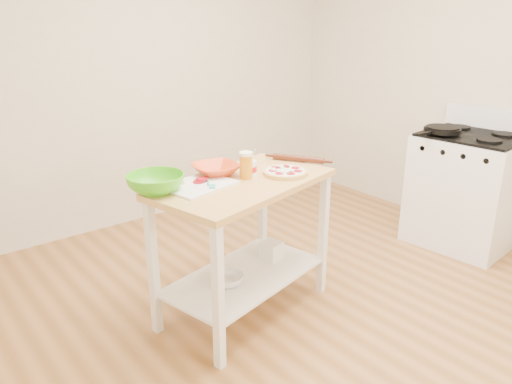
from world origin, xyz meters
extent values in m
cube|color=#A3703C|center=(0.00, 0.00, -0.01)|extent=(4.00, 4.50, 0.02)
cube|color=beige|center=(0.00, 2.26, 1.35)|extent=(4.00, 0.02, 2.70)
cube|color=beige|center=(2.01, 0.00, 1.35)|extent=(0.02, 4.50, 2.70)
cube|color=tan|center=(-0.40, 0.38, 0.88)|extent=(1.23, 0.84, 0.04)
cube|color=white|center=(-0.40, 0.38, 0.25)|extent=(1.14, 0.76, 0.02)
cube|color=white|center=(-0.86, 0.02, 0.43)|extent=(0.06, 0.06, 0.86)
cube|color=white|center=(-0.97, 0.53, 0.43)|extent=(0.06, 0.06, 0.86)
cube|color=white|center=(0.16, 0.24, 0.43)|extent=(0.06, 0.06, 0.86)
cube|color=white|center=(0.05, 0.75, 0.43)|extent=(0.06, 0.06, 0.86)
cube|color=white|center=(1.66, 0.06, 0.46)|extent=(0.72, 0.83, 0.92)
cube|color=black|center=(1.66, 0.06, 0.93)|extent=(0.68, 0.78, 0.02)
cube|color=white|center=(1.97, 0.09, 1.02)|extent=(0.10, 0.77, 0.18)
cylinder|color=black|center=(1.48, 0.23, 0.98)|extent=(0.29, 0.29, 0.03)
cube|color=black|center=(1.26, 0.25, 0.98)|extent=(0.18, 0.04, 0.02)
cylinder|color=#E6BE62|center=(-0.12, 0.32, 0.91)|extent=(0.28, 0.28, 0.02)
cylinder|color=#E6BE62|center=(-0.12, 0.32, 0.92)|extent=(0.28, 0.28, 0.01)
cylinder|color=white|center=(-0.12, 0.32, 0.92)|extent=(0.25, 0.25, 0.01)
cylinder|color=#A3101D|center=(-0.07, 0.38, 0.93)|extent=(0.05, 0.05, 0.01)
cylinder|color=#A3101D|center=(-0.13, 0.40, 0.93)|extent=(0.05, 0.05, 0.01)
cylinder|color=#A3101D|center=(-0.19, 0.36, 0.93)|extent=(0.05, 0.05, 0.01)
cylinder|color=#A3101D|center=(-0.20, 0.29, 0.93)|extent=(0.05, 0.05, 0.01)
cylinder|color=#A3101D|center=(-0.15, 0.24, 0.93)|extent=(0.05, 0.05, 0.01)
cylinder|color=#A3101D|center=(-0.08, 0.25, 0.93)|extent=(0.05, 0.05, 0.01)
cylinder|color=#A3101D|center=(-0.04, 0.31, 0.93)|extent=(0.05, 0.05, 0.01)
sphere|color=white|center=(-0.10, 0.38, 0.93)|extent=(0.03, 0.03, 0.03)
sphere|color=white|center=(-0.18, 0.36, 0.93)|extent=(0.03, 0.03, 0.03)
sphere|color=white|center=(-0.17, 0.28, 0.93)|extent=(0.03, 0.03, 0.03)
plane|color=#11530E|center=(-0.07, 0.35, 0.93)|extent=(0.03, 0.03, 0.00)
plane|color=#11530E|center=(-0.12, 0.37, 0.93)|extent=(0.02, 0.02, 0.00)
plane|color=#11530E|center=(-0.19, 0.36, 0.93)|extent=(0.03, 0.03, 0.00)
plane|color=#11530E|center=(-0.16, 0.30, 0.93)|extent=(0.03, 0.03, 0.00)
plane|color=#11530E|center=(-0.12, 0.27, 0.93)|extent=(0.02, 0.02, 0.00)
cube|color=white|center=(-0.67, 0.47, 0.91)|extent=(0.45, 0.37, 0.01)
cube|color=#F4EACC|center=(-0.80, 0.52, 0.92)|extent=(0.03, 0.03, 0.02)
cube|color=#F4EACC|center=(-0.76, 0.52, 0.92)|extent=(0.03, 0.03, 0.02)
cube|color=#F4EACC|center=(-0.73, 0.53, 0.92)|extent=(0.03, 0.03, 0.02)
cube|color=#F4EACC|center=(-0.80, 0.55, 0.92)|extent=(0.03, 0.03, 0.02)
cube|color=#F4EACC|center=(-0.77, 0.56, 0.92)|extent=(0.03, 0.03, 0.02)
cube|color=#F4EACC|center=(-0.74, 0.57, 0.92)|extent=(0.03, 0.03, 0.02)
cylinder|color=#A3101D|center=(-0.65, 0.50, 0.92)|extent=(0.07, 0.07, 0.01)
cylinder|color=#A3101D|center=(-0.64, 0.50, 0.92)|extent=(0.07, 0.07, 0.01)
cylinder|color=#A3101D|center=(-0.62, 0.50, 0.93)|extent=(0.07, 0.07, 0.01)
cube|color=#2DB3A6|center=(-0.63, 0.38, 0.92)|extent=(0.06, 0.07, 0.01)
cylinder|color=#2DB3A6|center=(-0.61, 0.45, 0.92)|extent=(0.07, 0.09, 0.01)
cube|color=silver|center=(-0.80, 0.59, 0.91)|extent=(0.18, 0.05, 0.00)
cube|color=black|center=(-0.93, 0.60, 0.92)|extent=(0.10, 0.03, 0.01)
imported|color=#DB471D|center=(-0.47, 0.59, 0.93)|extent=(0.32, 0.32, 0.07)
imported|color=#45BD15|center=(-0.91, 0.54, 0.95)|extent=(0.34, 0.34, 0.10)
cylinder|color=orange|center=(-0.36, 0.42, 0.97)|extent=(0.08, 0.08, 0.14)
cylinder|color=white|center=(-0.36, 0.42, 1.05)|extent=(0.08, 0.08, 0.02)
cylinder|color=white|center=(-0.32, 0.43, 0.95)|extent=(0.08, 0.08, 0.10)
cylinder|color=red|center=(-0.32, 0.43, 0.95)|extent=(0.08, 0.08, 0.04)
cylinder|color=silver|center=(-0.30, 0.43, 1.03)|extent=(0.01, 0.05, 0.10)
cylinder|color=#502212|center=(0.13, 0.47, 0.92)|extent=(0.22, 0.33, 0.04)
imported|color=silver|center=(-0.56, 0.35, 0.29)|extent=(0.23, 0.23, 0.06)
cube|color=white|center=(-0.12, 0.44, 0.32)|extent=(0.15, 0.15, 0.13)
camera|label=1|loc=(-2.13, -1.89, 1.85)|focal=35.00mm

